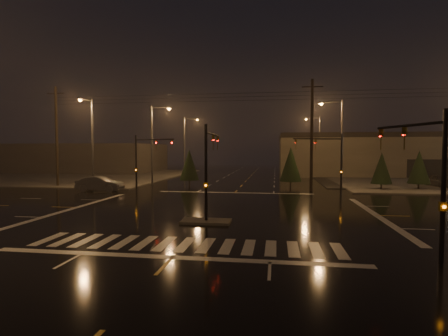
# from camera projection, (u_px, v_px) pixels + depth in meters

# --- Properties ---
(ground) EXTENTS (140.00, 140.00, 0.00)m
(ground) POSITION_uv_depth(u_px,v_px,m) (217.00, 211.00, 25.30)
(ground) COLOR black
(ground) RESTS_ON ground
(sidewalk_nw) EXTENTS (36.00, 36.00, 0.12)m
(sidewalk_nw) POSITION_uv_depth(u_px,v_px,m) (73.00, 176.00, 59.35)
(sidewalk_nw) COLOR #46443E
(sidewalk_nw) RESTS_ON ground
(median_island) EXTENTS (3.00, 1.60, 0.15)m
(median_island) POSITION_uv_depth(u_px,v_px,m) (206.00, 221.00, 21.35)
(median_island) COLOR #46443E
(median_island) RESTS_ON ground
(crosswalk) EXTENTS (15.00, 2.60, 0.01)m
(crosswalk) POSITION_uv_depth(u_px,v_px,m) (185.00, 244.00, 16.41)
(crosswalk) COLOR beige
(crosswalk) RESTS_ON ground
(stop_bar_near) EXTENTS (16.00, 0.50, 0.01)m
(stop_bar_near) POSITION_uv_depth(u_px,v_px,m) (173.00, 257.00, 14.44)
(stop_bar_near) COLOR beige
(stop_bar_near) RESTS_ON ground
(stop_bar_far) EXTENTS (16.00, 0.50, 0.01)m
(stop_bar_far) POSITION_uv_depth(u_px,v_px,m) (235.00, 193.00, 36.17)
(stop_bar_far) COLOR beige
(stop_bar_far) RESTS_ON ground
(retail_building) EXTENTS (60.20, 28.30, 7.20)m
(retail_building) POSITION_uv_depth(u_px,v_px,m) (442.00, 153.00, 65.37)
(retail_building) COLOR brown
(retail_building) RESTS_ON ground
(commercial_block) EXTENTS (30.00, 18.00, 5.60)m
(commercial_block) POSITION_uv_depth(u_px,v_px,m) (84.00, 158.00, 71.80)
(commercial_block) COLOR #3A3533
(commercial_block) RESTS_ON ground
(signal_mast_median) EXTENTS (0.25, 4.59, 6.00)m
(signal_mast_median) POSITION_uv_depth(u_px,v_px,m) (209.00, 161.00, 22.07)
(signal_mast_median) COLOR black
(signal_mast_median) RESTS_ON ground
(signal_mast_ne) EXTENTS (4.84, 1.86, 6.00)m
(signal_mast_ne) POSITION_uv_depth(u_px,v_px,m) (331.00, 157.00, 33.72)
(signal_mast_ne) COLOR black
(signal_mast_ne) RESTS_ON ground
(signal_mast_nw) EXTENTS (4.84, 1.86, 6.00)m
(signal_mast_nw) POSITION_uv_depth(u_px,v_px,m) (144.00, 156.00, 36.51)
(signal_mast_nw) COLOR black
(signal_mast_nw) RESTS_ON ground
(signal_mast_se) EXTENTS (1.55, 3.87, 6.00)m
(signal_mast_se) POSITION_uv_depth(u_px,v_px,m) (428.00, 168.00, 13.97)
(signal_mast_se) COLOR black
(signal_mast_se) RESTS_ON ground
(streetlight_1) EXTENTS (2.77, 0.32, 10.00)m
(streetlight_1) POSITION_uv_depth(u_px,v_px,m) (154.00, 139.00, 44.43)
(streetlight_1) COLOR #38383A
(streetlight_1) RESTS_ON ground
(streetlight_2) EXTENTS (2.77, 0.32, 10.00)m
(streetlight_2) POSITION_uv_depth(u_px,v_px,m) (186.00, 142.00, 60.23)
(streetlight_2) COLOR #38383A
(streetlight_2) RESTS_ON ground
(streetlight_3) EXTENTS (2.77, 0.32, 10.00)m
(streetlight_3) POSITION_uv_depth(u_px,v_px,m) (339.00, 138.00, 39.16)
(streetlight_3) COLOR #38383A
(streetlight_3) RESTS_ON ground
(streetlight_4) EXTENTS (2.77, 0.32, 10.00)m
(streetlight_4) POSITION_uv_depth(u_px,v_px,m) (318.00, 142.00, 58.91)
(streetlight_4) COLOR #38383A
(streetlight_4) RESTS_ON ground
(streetlight_5) EXTENTS (0.32, 2.77, 10.00)m
(streetlight_5) POSITION_uv_depth(u_px,v_px,m) (91.00, 137.00, 38.40)
(streetlight_5) COLOR #38383A
(streetlight_5) RESTS_ON ground
(utility_pole_0) EXTENTS (2.20, 0.32, 12.00)m
(utility_pole_0) POSITION_uv_depth(u_px,v_px,m) (57.00, 136.00, 42.05)
(utility_pole_0) COLOR black
(utility_pole_0) RESTS_ON ground
(utility_pole_1) EXTENTS (2.20, 0.32, 12.00)m
(utility_pole_1) POSITION_uv_depth(u_px,v_px,m) (312.00, 134.00, 37.63)
(utility_pole_1) COLOR black
(utility_pole_1) RESTS_ON ground
(conifer_0) EXTENTS (2.23, 2.23, 4.19)m
(conifer_0) POSITION_uv_depth(u_px,v_px,m) (382.00, 168.00, 38.59)
(conifer_0) COLOR black
(conifer_0) RESTS_ON ground
(conifer_1) EXTENTS (2.36, 2.36, 4.38)m
(conifer_1) POSITION_uv_depth(u_px,v_px,m) (419.00, 167.00, 38.74)
(conifer_1) COLOR black
(conifer_1) RESTS_ON ground
(conifer_3) EXTENTS (2.42, 2.42, 4.48)m
(conifer_3) POSITION_uv_depth(u_px,v_px,m) (189.00, 165.00, 43.22)
(conifer_3) COLOR black
(conifer_3) RESTS_ON ground
(conifer_4) EXTENTS (2.61, 2.61, 4.78)m
(conifer_4) POSITION_uv_depth(u_px,v_px,m) (291.00, 164.00, 41.50)
(conifer_4) COLOR black
(conifer_4) RESTS_ON ground
(car_parked) EXTENTS (2.53, 4.91, 1.60)m
(car_parked) POSITION_uv_depth(u_px,v_px,m) (440.00, 181.00, 41.32)
(car_parked) COLOR black
(car_parked) RESTS_ON ground
(car_crossing) EXTENTS (4.95, 1.82, 1.62)m
(car_crossing) POSITION_uv_depth(u_px,v_px,m) (100.00, 184.00, 37.38)
(car_crossing) COLOR #54575C
(car_crossing) RESTS_ON ground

